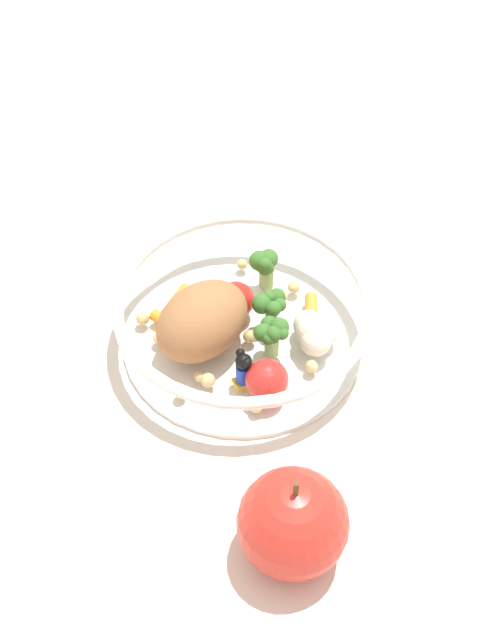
% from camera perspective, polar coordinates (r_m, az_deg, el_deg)
% --- Properties ---
extents(ground_plane, '(2.40, 2.40, 0.00)m').
position_cam_1_polar(ground_plane, '(0.73, 0.18, -1.33)').
color(ground_plane, silver).
extents(food_container, '(0.21, 0.21, 0.07)m').
position_cam_1_polar(food_container, '(0.70, -0.05, -0.11)').
color(food_container, white).
rests_on(food_container, ground_plane).
extents(loose_apple, '(0.08, 0.08, 0.09)m').
position_cam_1_polar(loose_apple, '(0.59, 3.48, -13.15)').
color(loose_apple, red).
rests_on(loose_apple, ground_plane).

